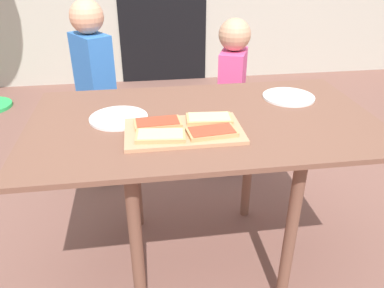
# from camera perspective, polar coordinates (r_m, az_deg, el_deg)

# --- Properties ---
(ground_plane) EXTENTS (16.00, 16.00, 0.00)m
(ground_plane) POSITION_cam_1_polar(r_m,az_deg,el_deg) (1.92, 1.45, -16.55)
(ground_plane) COLOR brown
(dining_table) EXTENTS (1.36, 0.78, 0.74)m
(dining_table) POSITION_cam_1_polar(r_m,az_deg,el_deg) (1.54, 1.73, 0.54)
(dining_table) COLOR brown
(dining_table) RESTS_ON ground
(cutting_board) EXTENTS (0.43, 0.25, 0.01)m
(cutting_board) POSITION_cam_1_polar(r_m,az_deg,el_deg) (1.38, -1.26, 1.96)
(cutting_board) COLOR tan
(cutting_board) RESTS_ON dining_table
(pizza_slice_near_right) EXTENTS (0.18, 0.11, 0.02)m
(pizza_slice_near_right) POSITION_cam_1_polar(r_m,az_deg,el_deg) (1.34, 3.08, 1.83)
(pizza_slice_near_right) COLOR tan
(pizza_slice_near_right) RESTS_ON cutting_board
(pizza_slice_near_left) EXTENTS (0.18, 0.11, 0.02)m
(pizza_slice_near_left) POSITION_cam_1_polar(r_m,az_deg,el_deg) (1.32, -4.75, 1.27)
(pizza_slice_near_left) COLOR tan
(pizza_slice_near_left) RESTS_ON cutting_board
(pizza_slice_far_right) EXTENTS (0.18, 0.11, 0.02)m
(pizza_slice_far_right) POSITION_cam_1_polar(r_m,az_deg,el_deg) (1.45, 2.58, 3.86)
(pizza_slice_far_right) COLOR tan
(pizza_slice_far_right) RESTS_ON cutting_board
(pizza_slice_far_left) EXTENTS (0.18, 0.10, 0.02)m
(pizza_slice_far_left) POSITION_cam_1_polar(r_m,az_deg,el_deg) (1.41, -5.20, 3.18)
(pizza_slice_far_left) COLOR tan
(pizza_slice_far_left) RESTS_ON cutting_board
(plate_white_left) EXTENTS (0.23, 0.23, 0.01)m
(plate_white_left) POSITION_cam_1_polar(r_m,az_deg,el_deg) (1.52, -10.96, 3.87)
(plate_white_left) COLOR white
(plate_white_left) RESTS_ON dining_table
(plate_white_right) EXTENTS (0.23, 0.23, 0.01)m
(plate_white_right) POSITION_cam_1_polar(r_m,az_deg,el_deg) (1.75, 14.31, 6.88)
(plate_white_right) COLOR white
(plate_white_right) RESTS_ON dining_table
(child_left) EXTENTS (0.25, 0.28, 1.09)m
(child_left) POSITION_cam_1_polar(r_m,az_deg,el_deg) (2.25, -14.36, 8.77)
(child_left) COLOR #483F33
(child_left) RESTS_ON ground
(child_right) EXTENTS (0.22, 0.27, 0.98)m
(child_right) POSITION_cam_1_polar(r_m,az_deg,el_deg) (2.34, 6.03, 8.50)
(child_right) COLOR navy
(child_right) RESTS_ON ground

